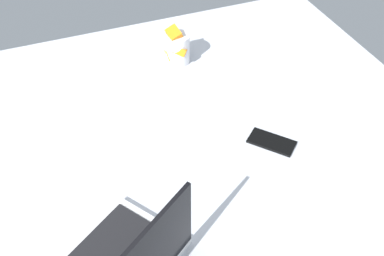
# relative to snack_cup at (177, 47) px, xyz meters

# --- Properties ---
(bed_mattress) EXTENTS (1.80, 1.40, 0.18)m
(bed_mattress) POSITION_rel_snack_cup_xyz_m (0.20, 0.39, -0.15)
(bed_mattress) COLOR #B7BCC6
(bed_mattress) RESTS_ON ground
(snack_cup) EXTENTS (0.09, 0.11, 0.15)m
(snack_cup) POSITION_rel_snack_cup_xyz_m (0.00, 0.00, 0.00)
(snack_cup) COLOR silver
(snack_cup) RESTS_ON bed_mattress
(cell_phone) EXTENTS (0.14, 0.15, 0.01)m
(cell_phone) POSITION_rel_snack_cup_xyz_m (-0.12, 0.51, -0.06)
(cell_phone) COLOR black
(cell_phone) RESTS_ON bed_mattress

